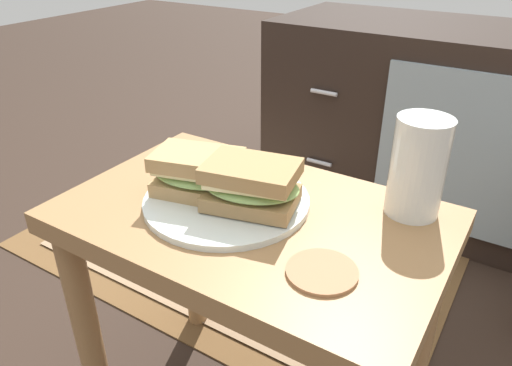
{
  "coord_description": "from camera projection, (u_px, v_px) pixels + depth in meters",
  "views": [
    {
      "loc": [
        0.33,
        -0.51,
        0.84
      ],
      "look_at": [
        0.01,
        0.0,
        0.51
      ],
      "focal_mm": 34.04,
      "sensor_mm": 36.0,
      "label": 1
    }
  ],
  "objects": [
    {
      "name": "plate",
      "position": [
        226.0,
        201.0,
        0.73
      ],
      "size": [
        0.25,
        0.25,
        0.01
      ],
      "primitive_type": "cylinder",
      "color": "silver",
      "rests_on": "side_table"
    },
    {
      "name": "area_rug",
      "position": [
        235.0,
        245.0,
        1.41
      ],
      "size": [
        1.18,
        0.73,
        0.01
      ],
      "color": "brown",
      "rests_on": "ground"
    },
    {
      "name": "sandwich_front",
      "position": [
        198.0,
        173.0,
        0.73
      ],
      "size": [
        0.15,
        0.12,
        0.07
      ],
      "color": "tan",
      "rests_on": "plate"
    },
    {
      "name": "sandwich_back",
      "position": [
        253.0,
        184.0,
        0.69
      ],
      "size": [
        0.16,
        0.13,
        0.07
      ],
      "color": "#9E7A4C",
      "rests_on": "plate"
    },
    {
      "name": "beer_glass",
      "position": [
        418.0,
        170.0,
        0.68
      ],
      "size": [
        0.08,
        0.08,
        0.15
      ],
      "color": "silver",
      "rests_on": "side_table"
    },
    {
      "name": "coaster",
      "position": [
        322.0,
        272.0,
        0.59
      ],
      "size": [
        0.09,
        0.09,
        0.01
      ],
      "primitive_type": "cylinder",
      "color": "#996B47",
      "rests_on": "side_table"
    },
    {
      "name": "side_table",
      "position": [
        252.0,
        261.0,
        0.75
      ],
      "size": [
        0.56,
        0.36,
        0.46
      ],
      "color": "olive",
      "rests_on": "ground"
    },
    {
      "name": "tv_cabinet",
      "position": [
        433.0,
        124.0,
        1.47
      ],
      "size": [
        0.96,
        0.46,
        0.58
      ],
      "color": "black",
      "rests_on": "ground"
    }
  ]
}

